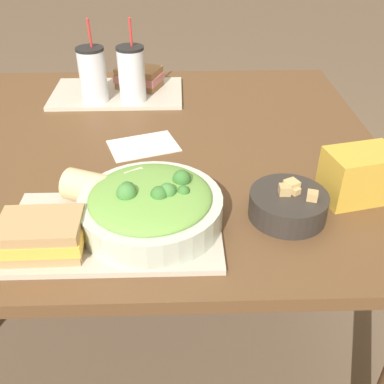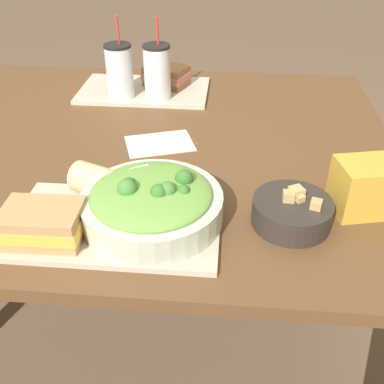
{
  "view_description": "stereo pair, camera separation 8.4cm",
  "coord_description": "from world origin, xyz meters",
  "views": [
    {
      "loc": [
        0.19,
        -1.05,
        1.26
      ],
      "look_at": [
        0.21,
        -0.35,
        0.79
      ],
      "focal_mm": 42.0,
      "sensor_mm": 36.0,
      "label": 1
    },
    {
      "loc": [
        0.27,
        -1.04,
        1.26
      ],
      "look_at": [
        0.21,
        -0.35,
        0.79
      ],
      "focal_mm": 42.0,
      "sensor_mm": 36.0,
      "label": 2
    }
  ],
  "objects": [
    {
      "name": "drink_cup_dark",
      "position": [
        -0.07,
        0.26,
        0.79
      ],
      "size": [
        0.08,
        0.08,
        0.24
      ],
      "color": "silver",
      "rests_on": "tray_far"
    },
    {
      "name": "sandwich_near",
      "position": [
        -0.06,
        -0.42,
        0.75
      ],
      "size": [
        0.15,
        0.11,
        0.06
      ],
      "rotation": [
        0.0,
        0.0,
        0.02
      ],
      "color": "tan",
      "rests_on": "tray_near"
    },
    {
      "name": "napkin_folded",
      "position": [
        0.1,
        -0.02,
        0.7
      ],
      "size": [
        0.2,
        0.17,
        0.0
      ],
      "color": "silver",
      "rests_on": "dining_table"
    },
    {
      "name": "salad_bowl",
      "position": [
        0.13,
        -0.35,
        0.75
      ],
      "size": [
        0.28,
        0.28,
        0.1
      ],
      "color": "beige",
      "rests_on": "tray_near"
    },
    {
      "name": "drink_cup_red",
      "position": [
        0.05,
        0.26,
        0.79
      ],
      "size": [
        0.08,
        0.08,
        0.25
      ],
      "color": "silver",
      "rests_on": "tray_far"
    },
    {
      "name": "ground_plane",
      "position": [
        0.0,
        0.0,
        0.0
      ],
      "size": [
        12.0,
        12.0,
        0.0
      ],
      "primitive_type": "plane",
      "color": "brown"
    },
    {
      "name": "chip_bag",
      "position": [
        0.57,
        -0.26,
        0.76
      ],
      "size": [
        0.16,
        0.12,
        0.11
      ],
      "rotation": [
        0.0,
        0.0,
        0.22
      ],
      "color": "gold",
      "rests_on": "dining_table"
    },
    {
      "name": "sandwich_far",
      "position": [
        0.06,
        0.37,
        0.75
      ],
      "size": [
        0.16,
        0.14,
        0.06
      ],
      "rotation": [
        0.0,
        0.0,
        -0.38
      ],
      "color": "olive",
      "rests_on": "tray_far"
    },
    {
      "name": "soup_bowl",
      "position": [
        0.41,
        -0.32,
        0.73
      ],
      "size": [
        0.16,
        0.16,
        0.08
      ],
      "color": "#2D2823",
      "rests_on": "dining_table"
    },
    {
      "name": "tray_near",
      "position": [
        0.06,
        -0.37,
        0.71
      ],
      "size": [
        0.41,
        0.25,
        0.01
      ],
      "color": "#BCB29E",
      "rests_on": "dining_table"
    },
    {
      "name": "tray_far",
      "position": [
        -0.01,
        0.33,
        0.71
      ],
      "size": [
        0.41,
        0.25,
        0.01
      ],
      "color": "#BCB29E",
      "rests_on": "dining_table"
    },
    {
      "name": "dining_table",
      "position": [
        0.0,
        0.0,
        0.63
      ],
      "size": [
        1.42,
        1.09,
        0.7
      ],
      "color": "brown",
      "rests_on": "ground_plane"
    },
    {
      "name": "baguette_near",
      "position": [
        0.02,
        -0.28,
        0.75
      ],
      "size": [
        0.14,
        0.11,
        0.07
      ],
      "rotation": [
        0.0,
        0.0,
        1.18
      ],
      "color": "#DBBC84",
      "rests_on": "tray_near"
    }
  ]
}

